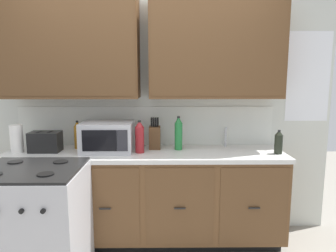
% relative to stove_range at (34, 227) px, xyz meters
% --- Properties ---
extents(wall_unit, '(3.81, 0.40, 2.52)m').
position_rel_stove_range_xyz_m(wall_unit, '(0.82, 0.83, 1.18)').
color(wall_unit, silver).
rests_on(wall_unit, ground_plane).
extents(counter_run, '(2.64, 0.64, 0.91)m').
position_rel_stove_range_xyz_m(counter_run, '(0.82, 0.63, -0.00)').
color(counter_run, black).
rests_on(counter_run, ground_plane).
extents(stove_range, '(0.76, 0.68, 0.95)m').
position_rel_stove_range_xyz_m(stove_range, '(0.00, 0.00, 0.00)').
color(stove_range, '#B7B7BC').
rests_on(stove_range, ground_plane).
extents(microwave, '(0.48, 0.37, 0.28)m').
position_rel_stove_range_xyz_m(microwave, '(0.47, 0.65, 0.58)').
color(microwave, '#B7B7BC').
rests_on(microwave, counter_run).
extents(toaster, '(0.28, 0.18, 0.19)m').
position_rel_stove_range_xyz_m(toaster, '(-0.12, 0.64, 0.54)').
color(toaster, black).
rests_on(toaster, counter_run).
extents(knife_block, '(0.11, 0.14, 0.31)m').
position_rel_stove_range_xyz_m(knife_block, '(0.91, 0.76, 0.56)').
color(knife_block, '#52361E').
rests_on(knife_block, counter_run).
extents(sink_faucet, '(0.02, 0.02, 0.20)m').
position_rel_stove_range_xyz_m(sink_faucet, '(1.63, 0.84, 0.54)').
color(sink_faucet, '#B2B5BA').
rests_on(sink_faucet, counter_run).
extents(paper_towel_roll, '(0.12, 0.12, 0.26)m').
position_rel_stove_range_xyz_m(paper_towel_roll, '(-0.38, 0.62, 0.57)').
color(paper_towel_roll, white).
rests_on(paper_towel_roll, counter_run).
extents(bottle_green, '(0.08, 0.08, 0.33)m').
position_rel_stove_range_xyz_m(bottle_green, '(1.14, 0.71, 0.60)').
color(bottle_green, '#237A38').
rests_on(bottle_green, counter_run).
extents(bottle_amber, '(0.07, 0.07, 0.28)m').
position_rel_stove_range_xyz_m(bottle_amber, '(0.15, 0.77, 0.58)').
color(bottle_amber, '#9E6619').
rests_on(bottle_amber, counter_run).
extents(bottle_red, '(0.08, 0.08, 0.30)m').
position_rel_stove_range_xyz_m(bottle_red, '(0.78, 0.59, 0.59)').
color(bottle_red, maroon).
rests_on(bottle_red, counter_run).
extents(bottle_dark, '(0.07, 0.07, 0.22)m').
position_rel_stove_range_xyz_m(bottle_dark, '(2.06, 0.54, 0.55)').
color(bottle_dark, black).
rests_on(bottle_dark, counter_run).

